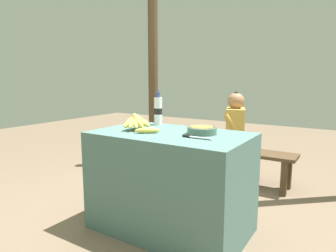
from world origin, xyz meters
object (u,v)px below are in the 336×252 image
wooden_bench (230,154)px  banana_bunch_green (201,139)px  support_post_near (153,75)px  serving_bowl (202,130)px  water_bottle (158,110)px  banana_bunch_ripe (136,121)px  seated_vendor (231,132)px  loose_banana_front (147,130)px  knife (193,137)px

wooden_bench → banana_bunch_green: size_ratio=5.05×
support_post_near → serving_bowl: bearing=-44.4°
water_bottle → support_post_near: 1.58m
wooden_bench → support_post_near: bearing=171.7°
banana_bunch_ripe → wooden_bench: 1.50m
banana_bunch_green → serving_bowl: bearing=-63.6°
serving_bowl → water_bottle: 0.57m
wooden_bench → seated_vendor: 0.28m
loose_banana_front → banana_bunch_ripe: bearing=154.1°
water_bottle → wooden_bench: 1.25m
serving_bowl → banana_bunch_green: size_ratio=0.76×
knife → support_post_near: bearing=131.2°
knife → seated_vendor: 1.42m
banana_bunch_green → loose_banana_front: bearing=-79.9°
support_post_near → seated_vendor: bearing=-10.3°
serving_bowl → wooden_bench: (-0.25, 1.25, -0.49)m
loose_banana_front → serving_bowl: bearing=28.7°
knife → loose_banana_front: bearing=-178.1°
loose_banana_front → knife: (0.38, 0.02, -0.01)m
banana_bunch_green → water_bottle: bearing=-85.1°
loose_banana_front → seated_vendor: size_ratio=0.17×
loose_banana_front → wooden_bench: 1.53m
knife → banana_bunch_green: 1.60m
banana_bunch_ripe → water_bottle: water_bottle is taller
water_bottle → loose_banana_front: size_ratio=1.78×
wooden_bench → water_bottle: bearing=-104.9°
seated_vendor → knife: bearing=80.1°
loose_banana_front → seated_vendor: (0.14, 1.41, -0.21)m
water_bottle → wooden_bench: bearing=75.1°
water_bottle → wooden_bench: water_bottle is taller
serving_bowl → knife: (0.01, -0.18, -0.02)m
serving_bowl → loose_banana_front: bearing=-151.3°
loose_banana_front → banana_bunch_green: size_ratio=0.61×
water_bottle → banana_bunch_green: (-0.09, 1.06, -0.46)m
banana_bunch_ripe → wooden_bench: banana_bunch_ripe is taller
wooden_bench → banana_bunch_green: bearing=179.7°
loose_banana_front → banana_bunch_green: bearing=100.1°
seated_vendor → banana_bunch_ripe: bearing=57.0°
knife → seated_vendor: bearing=98.4°
serving_bowl → loose_banana_front: serving_bowl is taller
support_post_near → wooden_bench: bearing=-8.3°
serving_bowl → wooden_bench: serving_bowl is taller
banana_bunch_ripe → banana_bunch_green: banana_bunch_ripe is taller
banana_bunch_green → support_post_near: bearing=168.2°
water_bottle → knife: 0.67m
serving_bowl → wooden_bench: 1.37m
water_bottle → knife: size_ratio=1.43×
serving_bowl → support_post_near: bearing=135.6°
knife → wooden_bench: size_ratio=0.15×
banana_bunch_ripe → wooden_bench: bearing=78.2°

